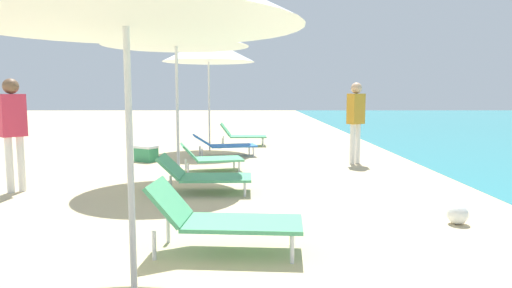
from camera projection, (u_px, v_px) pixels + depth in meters
name	position (u px, v px, depth m)	size (l,w,h in m)	color
lounger_second_shoreside	(221.00, 218.00, 4.43)	(1.52, 0.71, 0.71)	#4CA572
umbrella_third	(176.00, 32.00, 7.77)	(2.52, 2.52, 2.89)	silver
lounger_third_shoreside	(210.00, 157.00, 9.02)	(1.32, 0.91, 0.56)	#4CA572
lounger_third_inland	(203.00, 175.00, 7.07)	(1.44, 0.70, 0.60)	#4CA572
umbrella_farthest	(209.00, 50.00, 11.98)	(2.45, 2.45, 3.03)	silver
lounger_farthest_shoreside	(241.00, 135.00, 13.28)	(1.35, 0.71, 0.67)	#4CA572
lounger_farthest_inland	(224.00, 144.00, 11.07)	(1.62, 0.91, 0.56)	blue
person_walking_near	(13.00, 123.00, 7.03)	(0.41, 0.41, 1.78)	silver
person_walking_mid	(356.00, 114.00, 9.86)	(0.42, 0.39, 1.78)	silver
cooler_box	(146.00, 154.00, 10.27)	(0.57, 0.51, 0.36)	#338C59
beach_ball	(458.00, 214.00, 5.40)	(0.25, 0.25, 0.25)	white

